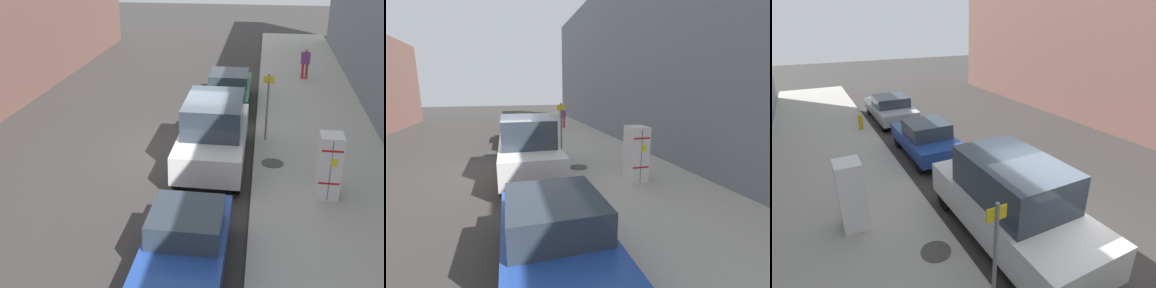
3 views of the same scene
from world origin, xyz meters
TOP-DOWN VIEW (x-y plane):
  - ground_plane at (0.00, 0.00)m, footprint 80.00×80.00m
  - sidewalk_slab at (-4.42, 0.00)m, footprint 4.41×44.00m
  - discarded_refrigerator at (-4.26, 2.67)m, footprint 0.62×0.70m
  - manhole_cover at (-2.82, 0.82)m, footprint 0.70×0.70m
  - street_sign_post at (-2.57, -1.15)m, footprint 0.36×0.07m
  - pedestrian_walking_far at (-4.45, -9.55)m, footprint 0.44×0.22m
  - parked_sedan_green at (-0.92, -5.42)m, footprint 1.86×4.53m
  - parked_van_white at (-0.92, 0.62)m, footprint 2.01×5.03m
  - parked_hatchback_blue at (-0.92, 6.30)m, footprint 1.74×3.91m

SIDE VIEW (x-z plane):
  - ground_plane at x=0.00m, z-range 0.00..0.00m
  - sidewalk_slab at x=-4.42m, z-range 0.00..0.17m
  - manhole_cover at x=-2.82m, z-range 0.17..0.19m
  - parked_sedan_green at x=-0.92m, z-range 0.03..1.41m
  - parked_hatchback_blue at x=-0.92m, z-range 0.02..1.48m
  - pedestrian_walking_far at x=-4.45m, z-range 0.27..1.81m
  - discarded_refrigerator at x=-4.26m, z-range 0.17..1.98m
  - parked_van_white at x=-0.92m, z-range 0.00..2.16m
  - street_sign_post at x=-2.57m, z-range 0.32..2.70m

